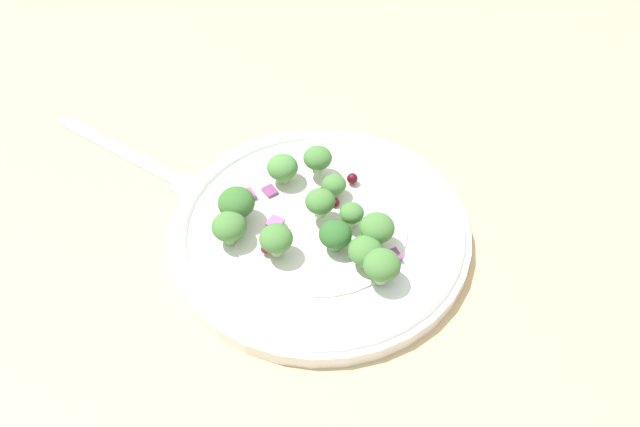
{
  "coord_description": "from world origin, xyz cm",
  "views": [
    {
      "loc": [
        31.74,
        9.74,
        39.28
      ],
      "look_at": [
        -1.04,
        1.56,
        2.7
      ],
      "focal_mm": 35.83,
      "sensor_mm": 36.0,
      "label": 1
    }
  ],
  "objects_px": {
    "broccoli_floret_2": "(382,266)",
    "fork": "(141,161)",
    "broccoli_floret_1": "(365,251)",
    "plate": "(320,229)",
    "broccoli_floret_0": "(352,213)"
  },
  "relations": [
    {
      "from": "plate",
      "to": "fork",
      "type": "relative_size",
      "value": 1.33
    },
    {
      "from": "broccoli_floret_1",
      "to": "fork",
      "type": "bearing_deg",
      "value": -109.06
    },
    {
      "from": "broccoli_floret_1",
      "to": "fork",
      "type": "height_order",
      "value": "broccoli_floret_1"
    },
    {
      "from": "plate",
      "to": "fork",
      "type": "distance_m",
      "value": 0.18
    },
    {
      "from": "broccoli_floret_2",
      "to": "fork",
      "type": "distance_m",
      "value": 0.25
    },
    {
      "from": "fork",
      "to": "plate",
      "type": "bearing_deg",
      "value": 75.61
    },
    {
      "from": "broccoli_floret_1",
      "to": "broccoli_floret_2",
      "type": "relative_size",
      "value": 0.94
    },
    {
      "from": "broccoli_floret_2",
      "to": "plate",
      "type": "bearing_deg",
      "value": -126.61
    },
    {
      "from": "broccoli_floret_0",
      "to": "fork",
      "type": "xyz_separation_m",
      "value": [
        -0.04,
        -0.2,
        -0.03
      ]
    },
    {
      "from": "broccoli_floret_1",
      "to": "broccoli_floret_2",
      "type": "bearing_deg",
      "value": 51.27
    },
    {
      "from": "plate",
      "to": "broccoli_floret_0",
      "type": "distance_m",
      "value": 0.03
    },
    {
      "from": "broccoli_floret_0",
      "to": "broccoli_floret_1",
      "type": "relative_size",
      "value": 0.75
    },
    {
      "from": "plate",
      "to": "broccoli_floret_1",
      "type": "height_order",
      "value": "broccoli_floret_1"
    },
    {
      "from": "broccoli_floret_0",
      "to": "broccoli_floret_1",
      "type": "bearing_deg",
      "value": 26.93
    },
    {
      "from": "broccoli_floret_2",
      "to": "broccoli_floret_1",
      "type": "bearing_deg",
      "value": -128.73
    }
  ]
}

